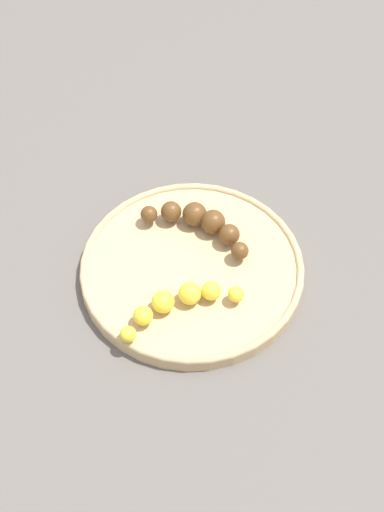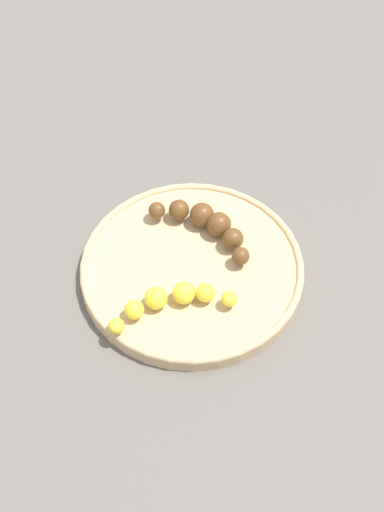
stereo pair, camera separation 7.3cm
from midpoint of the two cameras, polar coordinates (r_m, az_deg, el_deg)
ground_plane at (r=0.91m, az=2.29°, el=-1.59°), size 2.40×2.40×0.00m
fruit_bowl at (r=0.90m, az=2.32°, el=-1.13°), size 0.30×0.30×0.02m
banana_overripe at (r=0.92m, az=3.47°, el=2.64°), size 0.15×0.09×0.03m
banana_yellow at (r=0.85m, az=0.60°, el=-3.83°), size 0.15×0.09×0.03m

